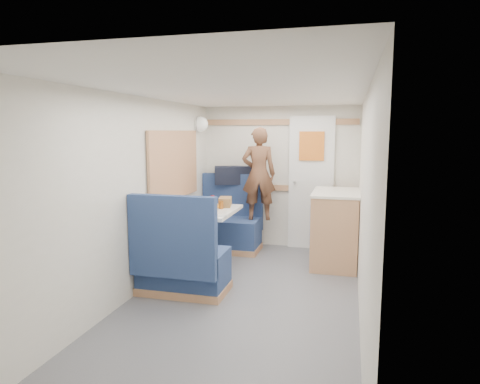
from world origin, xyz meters
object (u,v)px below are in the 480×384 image
(tray, at_px, (216,214))
(salt_grinder, at_px, (209,207))
(dome_light, at_px, (201,124))
(bench_near, at_px, (182,265))
(person, at_px, (259,174))
(bench_far, at_px, (229,228))
(tumbler_right, at_px, (207,204))
(wine_glass, at_px, (213,199))
(beer_glass, at_px, (221,205))
(bread_loaf, at_px, (225,202))
(duffel_bag, at_px, (233,175))
(orange_fruit, at_px, (216,206))
(dinette_table, at_px, (209,222))
(pepper_grinder, at_px, (212,208))
(cheese_block, at_px, (207,209))
(tumbler_left, at_px, (186,210))
(tumbler_mid, at_px, (206,200))
(galley_counter, at_px, (335,227))

(tray, xyz_separation_m, salt_grinder, (-0.16, 0.21, 0.04))
(dome_light, bearing_deg, bench_near, -77.18)
(person, bearing_deg, bench_far, -10.33)
(tray, height_order, tumbler_right, tumbler_right)
(tray, bearing_deg, wine_glass, 114.14)
(beer_glass, bearing_deg, bread_loaf, 90.12)
(bread_loaf, bearing_deg, bench_near, -96.14)
(duffel_bag, distance_m, beer_glass, 1.05)
(orange_fruit, bearing_deg, dinette_table, 165.08)
(pepper_grinder, bearing_deg, duffel_bag, 94.08)
(bench_near, xyz_separation_m, tray, (0.17, 0.62, 0.43))
(tray, xyz_separation_m, wine_glass, (-0.14, 0.32, 0.11))
(orange_fruit, xyz_separation_m, tumbler_right, (-0.14, 0.09, -0.00))
(cheese_block, relative_size, tumbler_right, 1.00)
(dome_light, distance_m, wine_glass, 1.26)
(orange_fruit, relative_size, wine_glass, 0.41)
(salt_grinder, bearing_deg, dinette_table, 109.37)
(tumbler_right, bearing_deg, tumbler_left, -101.79)
(person, distance_m, tumbler_mid, 0.83)
(tray, xyz_separation_m, tumbler_right, (-0.21, 0.31, 0.04))
(dinette_table, distance_m, tray, 0.34)
(orange_fruit, distance_m, beer_glass, 0.14)
(bench_near, bearing_deg, pepper_grinder, 83.79)
(person, distance_m, tumbler_left, 1.40)
(galley_counter, bearing_deg, duffel_bag, 158.83)
(bench_near, height_order, salt_grinder, bench_near)
(dinette_table, bearing_deg, salt_grinder, -70.63)
(dome_light, bearing_deg, bread_loaf, -47.76)
(dome_light, height_order, tray, dome_light)
(galley_counter, relative_size, wine_glass, 5.48)
(tumbler_right, distance_m, pepper_grinder, 0.21)
(tumbler_left, xyz_separation_m, bread_loaf, (0.26, 0.66, 0.00))
(bench_far, height_order, dome_light, dome_light)
(wine_glass, bearing_deg, duffel_bag, 91.67)
(galley_counter, distance_m, person, 1.25)
(dinette_table, distance_m, tumbler_right, 0.22)
(dinette_table, bearing_deg, orange_fruit, -14.92)
(dinette_table, height_order, bench_near, bench_near)
(bench_far, bearing_deg, cheese_block, -88.59)
(tumbler_mid, height_order, bread_loaf, bread_loaf)
(pepper_grinder, bearing_deg, tumbler_mid, 117.65)
(cheese_block, bearing_deg, bench_far, 91.41)
(duffel_bag, bearing_deg, tumbler_left, -112.73)
(bench_near, bearing_deg, wine_glass, 88.41)
(galley_counter, bearing_deg, salt_grinder, -158.07)
(galley_counter, height_order, tumbler_mid, galley_counter)
(person, relative_size, salt_grinder, 14.07)
(bench_near, relative_size, tumbler_right, 10.06)
(bench_far, bearing_deg, pepper_grinder, -85.10)
(dinette_table, relative_size, orange_fruit, 13.32)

